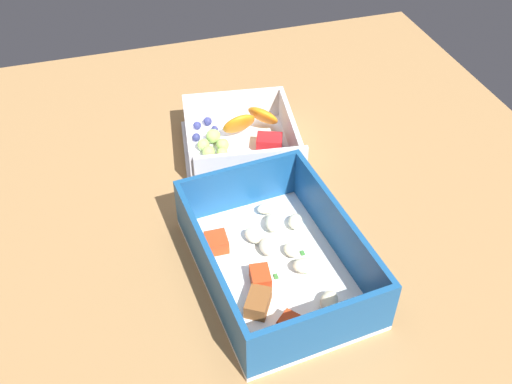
{
  "coord_description": "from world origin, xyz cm",
  "views": [
    {
      "loc": [
        -49.5,
        14.99,
        48.84
      ],
      "look_at": [
        -1.83,
        0.57,
        4.0
      ],
      "focal_mm": 40.87,
      "sensor_mm": 36.0,
      "label": 1
    }
  ],
  "objects": [
    {
      "name": "table_surface",
      "position": [
        0.0,
        0.0,
        1.0
      ],
      "size": [
        80.0,
        80.0,
        2.0
      ],
      "primitive_type": "cube",
      "color": "#9E7547",
      "rests_on": "ground"
    },
    {
      "name": "pasta_container",
      "position": [
        -12.28,
        1.69,
        4.01
      ],
      "size": [
        22.58,
        16.67,
        6.42
      ],
      "rotation": [
        0.0,
        0.0,
        0.09
      ],
      "color": "white",
      "rests_on": "table_surface"
    },
    {
      "name": "fruit_bowl",
      "position": [
        8.67,
        -0.58,
        3.76
      ],
      "size": [
        15.71,
        15.41,
        5.14
      ],
      "rotation": [
        0.0,
        0.0,
        -0.14
      ],
      "color": "white",
      "rests_on": "table_surface"
    }
  ]
}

